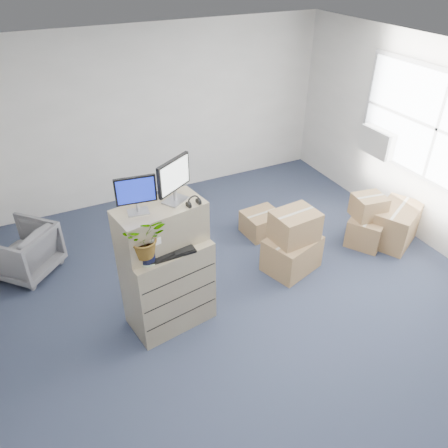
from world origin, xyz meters
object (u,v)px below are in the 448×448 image
at_px(filing_cabinet_lower, 168,284).
at_px(potted_plant, 145,241).
at_px(keyboard, 171,253).
at_px(office_chair, 23,249).
at_px(monitor_left, 136,193).
at_px(monitor_right, 174,178).
at_px(water_bottle, 172,230).

relative_size(filing_cabinet_lower, potted_plant, 2.09).
distance_m(keyboard, office_chair, 2.46).
bearing_deg(keyboard, potted_plant, -176.41).
bearing_deg(filing_cabinet_lower, monitor_left, 162.90).
bearing_deg(keyboard, filing_cabinet_lower, 93.54).
bearing_deg(monitor_right, monitor_left, 154.77).
bearing_deg(filing_cabinet_lower, potted_plant, -153.67).
bearing_deg(potted_plant, keyboard, 4.10).
height_order(filing_cabinet_lower, monitor_right, monitor_right).
bearing_deg(water_bottle, monitor_right, 23.33).
relative_size(keyboard, office_chair, 0.65).
xyz_separation_m(filing_cabinet_lower, monitor_right, (0.18, 0.08, 1.27)).
distance_m(monitor_left, office_chair, 2.48).
bearing_deg(monitor_right, keyboard, -157.54).
bearing_deg(water_bottle, keyboard, -114.84).
bearing_deg(keyboard, monitor_right, 53.86).
bearing_deg(keyboard, water_bottle, 64.64).
bearing_deg(monitor_right, potted_plant, 178.99).
xyz_separation_m(monitor_left, water_bottle, (0.34, 0.02, -0.55)).
relative_size(filing_cabinet_lower, keyboard, 2.17).
xyz_separation_m(keyboard, potted_plant, (-0.26, -0.02, 0.24)).
xyz_separation_m(water_bottle, potted_plant, (-0.36, -0.23, 0.12)).
bearing_deg(office_chair, potted_plant, 78.35).
relative_size(filing_cabinet_lower, monitor_left, 2.69).
distance_m(water_bottle, potted_plant, 0.44).
bearing_deg(keyboard, monitor_left, 141.07).
bearing_deg(water_bottle, office_chair, 133.42).
xyz_separation_m(monitor_right, potted_plant, (-0.43, -0.26, -0.48)).
distance_m(filing_cabinet_lower, keyboard, 0.58).
xyz_separation_m(water_bottle, office_chair, (-1.55, 1.64, -0.84)).
xyz_separation_m(keyboard, water_bottle, (0.10, 0.21, 0.12)).
bearing_deg(monitor_right, office_chair, 103.45).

